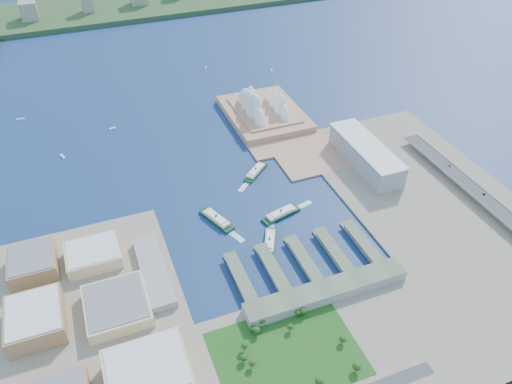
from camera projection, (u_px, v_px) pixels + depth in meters
name	position (u px, v px, depth m)	size (l,w,h in m)	color
ground	(270.00, 227.00, 677.91)	(3000.00, 3000.00, 0.00)	#10234E
west_land	(90.00, 346.00, 528.93)	(220.00, 390.00, 3.00)	gray
south_land	(346.00, 352.00, 523.42)	(720.00, 180.00, 3.00)	gray
east_land	(439.00, 207.00, 708.84)	(240.00, 500.00, 3.00)	gray
peninsula	(270.00, 121.00, 897.75)	(135.00, 220.00, 3.00)	tan
far_shore	(135.00, 5.00, 1390.80)	(2200.00, 260.00, 12.00)	#2D4926
opera_house	(264.00, 101.00, 892.76)	(134.00, 180.00, 58.00)	white
toaster_building	(366.00, 155.00, 779.30)	(45.00, 155.00, 35.00)	gray
expressway	(479.00, 197.00, 714.04)	(26.00, 340.00, 11.85)	gray
west_buildings	(84.00, 312.00, 545.23)	(200.00, 280.00, 27.00)	#946F4A
ferry_wharves	(303.00, 259.00, 624.18)	(184.00, 90.00, 9.30)	#505A44
terminal_building	(327.00, 291.00, 577.89)	(200.00, 28.00, 12.00)	gray
park	(287.00, 349.00, 515.06)	(150.00, 110.00, 16.00)	#194714
ferry_a	(216.00, 218.00, 684.01)	(15.26, 59.94, 11.33)	#0C331F
ferry_b	(256.00, 170.00, 772.15)	(14.18, 55.70, 10.53)	#0C331F
ferry_c	(270.00, 241.00, 649.40)	(14.20, 55.79, 10.55)	#0C331F
ferry_d	(281.00, 213.00, 692.99)	(14.97, 58.80, 11.12)	#0C331F
boat_a	(62.00, 156.00, 809.90)	(3.61, 14.46, 2.79)	white
boat_b	(112.00, 128.00, 878.75)	(3.76, 10.75, 2.90)	white
boat_c	(271.00, 70.00, 1067.34)	(3.37, 11.54, 2.60)	white
boat_d	(20.00, 119.00, 904.90)	(3.06, 13.97, 2.36)	white
boat_e	(206.00, 67.00, 1078.07)	(3.01, 9.47, 2.32)	white
car_b	(484.00, 194.00, 709.15)	(1.48, 4.24, 1.40)	slate
car_c	(450.00, 166.00, 763.99)	(2.05, 5.04, 1.46)	slate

